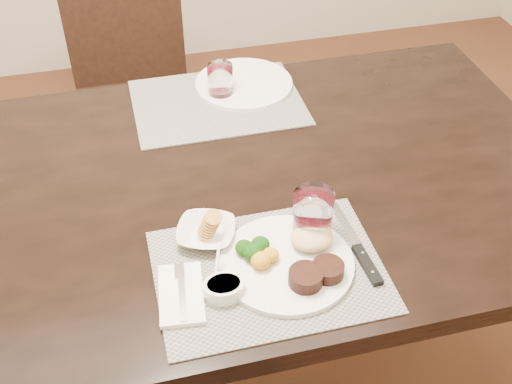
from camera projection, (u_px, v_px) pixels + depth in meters
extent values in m
plane|color=#442415|center=(184.00, 376.00, 1.98)|extent=(4.50, 4.50, 0.00)
cube|color=black|center=(162.00, 200.00, 1.50)|extent=(2.00, 1.00, 0.05)
cube|color=black|center=(419.00, 160.00, 2.23)|extent=(0.08, 0.08, 0.70)
cube|color=black|center=(138.00, 110.00, 2.32)|extent=(0.42, 0.42, 0.04)
cube|color=black|center=(101.00, 197.00, 2.30)|extent=(0.04, 0.04, 0.41)
cube|color=black|center=(199.00, 181.00, 2.37)|extent=(0.04, 0.04, 0.41)
cube|color=black|center=(95.00, 139.00, 2.57)|extent=(0.04, 0.04, 0.41)
cube|color=black|center=(184.00, 126.00, 2.63)|extent=(0.04, 0.04, 0.41)
cube|color=black|center=(124.00, 24.00, 2.30)|extent=(0.42, 0.04, 0.45)
cube|color=slate|center=(269.00, 271.00, 1.30)|extent=(0.46, 0.34, 0.00)
cube|color=slate|center=(218.00, 102.00, 1.77)|extent=(0.46, 0.34, 0.00)
cylinder|color=silver|center=(287.00, 263.00, 1.31)|extent=(0.27, 0.27, 0.01)
cylinder|color=black|center=(306.00, 277.00, 1.25)|extent=(0.07, 0.07, 0.03)
cylinder|color=black|center=(328.00, 270.00, 1.27)|extent=(0.06, 0.06, 0.03)
ellipsoid|color=#D2BD7E|center=(312.00, 238.00, 1.33)|extent=(0.09, 0.08, 0.04)
ellipsoid|color=#16410C|center=(253.00, 252.00, 1.30)|extent=(0.04, 0.04, 0.04)
ellipsoid|color=orange|center=(261.00, 260.00, 1.28)|extent=(0.04, 0.04, 0.03)
cube|color=white|center=(181.00, 294.00, 1.24)|extent=(0.10, 0.16, 0.01)
cube|color=silver|center=(182.00, 299.00, 1.23)|extent=(0.02, 0.11, 0.00)
cube|color=silver|center=(179.00, 271.00, 1.28)|extent=(0.02, 0.04, 0.00)
cube|color=silver|center=(346.00, 225.00, 1.40)|extent=(0.03, 0.15, 0.00)
cube|color=black|center=(367.00, 265.00, 1.30)|extent=(0.03, 0.11, 0.01)
imported|color=silver|center=(206.00, 233.00, 1.36)|extent=(0.16, 0.16, 0.03)
cylinder|color=#B37C38|center=(206.00, 226.00, 1.35)|extent=(0.04, 0.04, 0.04)
cylinder|color=silver|center=(224.00, 289.00, 1.24)|extent=(0.08, 0.08, 0.03)
cylinder|color=#0C3510|center=(224.00, 285.00, 1.23)|extent=(0.07, 0.07, 0.01)
cube|color=silver|center=(218.00, 258.00, 1.26)|extent=(0.01, 0.05, 0.04)
cylinder|color=white|center=(313.00, 214.00, 1.34)|extent=(0.08, 0.08, 0.12)
cylinder|color=#36040C|center=(312.00, 229.00, 1.37)|extent=(0.07, 0.07, 0.03)
cylinder|color=silver|center=(244.00, 84.00, 1.83)|extent=(0.28, 0.28, 0.01)
cylinder|color=white|center=(220.00, 81.00, 1.76)|extent=(0.07, 0.07, 0.10)
cylinder|color=#36040C|center=(221.00, 92.00, 1.79)|extent=(0.06, 0.06, 0.02)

